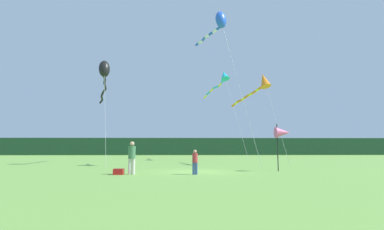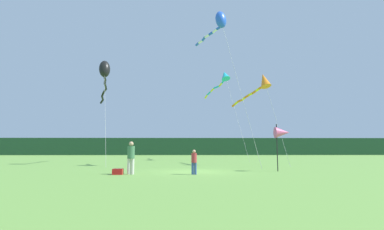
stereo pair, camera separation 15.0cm
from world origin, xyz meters
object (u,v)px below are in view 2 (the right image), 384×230
kite_orange (261,83)px  kite_black (105,73)px  person_child (194,161)px  kite_cyan (223,78)px  banner_flag_pole (282,133)px  kite_blue (219,22)px  cooler_box (118,172)px  person_adult (131,156)px

kite_orange → kite_black: kite_black is taller
person_child → kite_cyan: size_ratio=0.12×
banner_flag_pole → kite_orange: kite_orange is taller
banner_flag_pole → kite_blue: 11.05m
cooler_box → kite_orange: 14.86m
person_adult → banner_flag_pole: banner_flag_pole is taller
cooler_box → kite_cyan: kite_cyan is taller
cooler_box → kite_black: kite_black is taller
person_child → cooler_box: bearing=179.0°
kite_orange → kite_blue: (-3.73, -1.57, 4.77)m
person_child → kite_black: 14.89m
banner_flag_pole → kite_black: size_ratio=0.28×
kite_orange → kite_cyan: (-2.02, 9.78, 2.81)m
cooler_box → kite_black: (-3.75, 10.15, 8.05)m
cooler_box → kite_black: size_ratio=0.05×
person_adult → person_child: (3.43, -0.16, -0.25)m
banner_flag_pole → kite_blue: bearing=123.6°
kite_orange → kite_cyan: 10.38m
person_child → kite_orange: size_ratio=0.17×
kite_blue → kite_cyan: kite_blue is taller
person_adult → banner_flag_pole: bearing=12.2°
person_adult → kite_blue: size_ratio=0.14×
kite_orange → kite_cyan: kite_cyan is taller
cooler_box → kite_orange: bearing=40.0°
cooler_box → kite_blue: kite_blue is taller
kite_orange → kite_black: size_ratio=0.76×
banner_flag_pole → kite_black: kite_black is taller
kite_orange → kite_blue: size_ratio=0.62×
banner_flag_pole → kite_blue: (-3.24, 4.88, 9.37)m
banner_flag_pole → kite_orange: 7.94m
person_child → kite_blue: kite_blue is taller
banner_flag_pole → person_child: bearing=-159.2°
kite_blue → kite_cyan: 11.65m
banner_flag_pole → kite_cyan: bearing=95.4°
kite_orange → kite_black: bearing=173.2°
kite_black → kite_blue: bearing=-17.7°
kite_black → kite_cyan: size_ratio=0.97×
kite_orange → kite_black: 14.03m
person_adult → kite_cyan: 21.52m
cooler_box → banner_flag_pole: (9.64, 2.04, 2.20)m
cooler_box → kite_blue: bearing=47.3°
cooler_box → banner_flag_pole: bearing=11.9°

